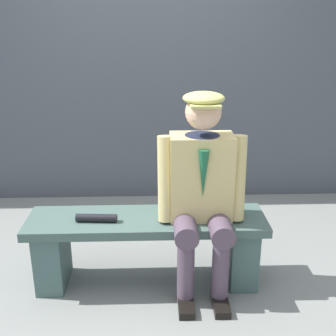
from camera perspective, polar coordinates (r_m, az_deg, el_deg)
The scene contains 5 objects.
ground_plane at distance 3.08m, azimuth -2.75°, elevation -14.96°, with size 30.00×30.00×0.00m, color slate.
bench at distance 2.91m, azimuth -2.86°, elevation -9.80°, with size 1.59×0.41×0.49m.
seated_man at distance 2.69m, azimuth 4.62°, elevation -2.48°, with size 0.57×0.54×1.33m.
rolled_magazine at distance 2.80m, azimuth -9.67°, elevation -6.69°, with size 0.05×0.05×0.27m, color black.
stadium_wall at distance 4.18m, azimuth -2.78°, elevation 11.93°, with size 12.00×0.24×2.37m, color #434951.
Camera 1 is at (-0.06, 2.53, 1.75)m, focal length 44.97 mm.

